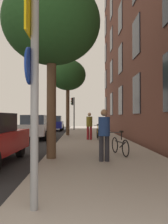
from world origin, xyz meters
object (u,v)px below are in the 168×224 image
at_px(pedestrian_0, 104,132).
at_px(car_1, 36,127).
at_px(tree_near, 52,24).
at_px(bicycle_2, 102,131).
at_px(car_2, 54,123).
at_px(traffic_light, 73,107).
at_px(tree_far, 68,75).
at_px(bicycle_0, 120,145).
at_px(bicycle_1, 98,133).
at_px(pedestrian_1, 89,124).
at_px(sign_post, 33,81).

bearing_deg(pedestrian_0, car_1, 113.15).
xyz_separation_m(tree_near, bicycle_2, (2.50, 8.36, -4.15)).
distance_m(tree_near, bicycle_2, 9.67).
bearing_deg(car_2, car_1, -91.70).
relative_size(traffic_light, pedestrian_0, 2.18).
height_order(tree_near, tree_far, tree_near).
distance_m(tree_near, bicycle_0, 4.89).
relative_size(tree_near, tree_far, 1.03).
height_order(bicycle_1, car_2, car_2).
height_order(tree_near, bicycle_1, tree_near).
relative_size(tree_near, car_2, 1.51).
bearing_deg(traffic_light, bicycle_0, -82.84).
height_order(traffic_light, car_2, traffic_light).
bearing_deg(tree_far, bicycle_0, -75.86).
xyz_separation_m(pedestrian_1, car_1, (-3.57, 1.70, -0.22)).
bearing_deg(tree_far, car_2, 103.49).
xyz_separation_m(bicycle_0, pedestrian_0, (-0.71, -1.24, 0.58)).
distance_m(sign_post, car_1, 12.73).
bearing_deg(sign_post, bicycle_2, 79.90).
xyz_separation_m(bicycle_2, car_2, (-4.22, 9.13, 0.34)).
bearing_deg(bicycle_1, traffic_light, 99.29).
bearing_deg(car_1, traffic_light, 76.58).
bearing_deg(traffic_light, car_1, -103.42).
bearing_deg(pedestrian_0, bicycle_0, 60.13).
height_order(tree_near, bicycle_2, tree_near).
xyz_separation_m(traffic_light, car_1, (-2.29, -9.59, -1.71)).
distance_m(pedestrian_0, pedestrian_1, 7.00).
bearing_deg(pedestrian_1, sign_post, -97.03).
height_order(tree_far, pedestrian_1, tree_far).
relative_size(bicycle_0, bicycle_1, 0.95).
bearing_deg(bicycle_1, car_1, 161.04).
bearing_deg(bicycle_1, pedestrian_1, -150.70).
distance_m(bicycle_0, car_2, 17.34).
relative_size(tree_far, car_2, 1.46).
distance_m(pedestrian_1, car_2, 11.55).
distance_m(traffic_light, bicycle_2, 9.82).
bearing_deg(tree_near, car_1, 103.85).
height_order(bicycle_2, car_1, car_1).
distance_m(bicycle_1, pedestrian_0, 7.32).
relative_size(sign_post, pedestrian_1, 2.00).
distance_m(tree_near, tree_far, 10.04).
bearing_deg(bicycle_1, tree_far, 121.27).
bearing_deg(pedestrian_1, tree_near, -103.70).
height_order(traffic_light, pedestrian_0, traffic_light).
distance_m(traffic_light, car_1, 10.01).
distance_m(bicycle_1, car_1, 4.34).
height_order(sign_post, tree_far, tree_far).
relative_size(traffic_light, car_2, 0.90).
height_order(sign_post, bicycle_0, sign_post).
xyz_separation_m(traffic_light, pedestrian_1, (1.28, -11.29, -1.49)).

